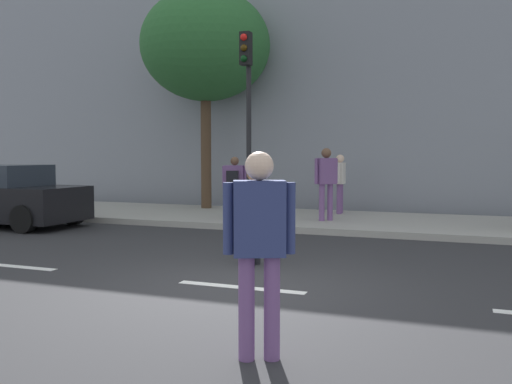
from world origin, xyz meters
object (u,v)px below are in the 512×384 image
object	(u,v)px
street_tree	(205,46)
pedestrian_in_dark_shirt	(259,237)
pedestrian_with_bag	(253,209)
pedestrian_in_light_jacket	(234,182)
pedestrian_near_pole	(340,179)
pedestrian_with_backpack	(326,177)
parked_car_dark	(2,196)
traffic_light	(247,97)

from	to	relation	value
street_tree	pedestrian_in_dark_shirt	size ratio (longest dim) A/B	3.60
pedestrian_with_bag	pedestrian_in_light_jacket	size ratio (longest dim) A/B	1.00
pedestrian_near_pole	pedestrian_with_backpack	size ratio (longest dim) A/B	0.91
parked_car_dark	pedestrian_in_dark_shirt	bearing A→B (deg)	-33.86
traffic_light	pedestrian_with_backpack	bearing A→B (deg)	36.74
street_tree	pedestrian_in_light_jacket	xyz separation A→B (m)	(1.92, -2.34, -3.91)
street_tree	pedestrian_with_bag	world-z (taller)	street_tree
street_tree	pedestrian_near_pole	size ratio (longest dim) A/B	4.01
traffic_light	street_tree	xyz separation A→B (m)	(-2.52, 3.00, 1.87)
pedestrian_in_light_jacket	pedestrian_with_backpack	xyz separation A→B (m)	(2.20, 0.53, 0.14)
traffic_light	pedestrian_in_dark_shirt	distance (m)	8.42
pedestrian_with_bag	pedestrian_near_pole	bearing A→B (deg)	90.15
street_tree	pedestrian_with_backpack	world-z (taller)	street_tree
pedestrian_with_bag	pedestrian_in_dark_shirt	bearing A→B (deg)	-68.40
pedestrian_with_backpack	parked_car_dark	world-z (taller)	pedestrian_with_backpack
pedestrian_near_pole	pedestrian_in_light_jacket	distance (m)	3.14
pedestrian_in_dark_shirt	pedestrian_with_backpack	size ratio (longest dim) A/B	1.01
pedestrian_near_pole	pedestrian_with_backpack	xyz separation A→B (m)	(0.01, -1.71, 0.12)
pedestrian_in_dark_shirt	pedestrian_near_pole	world-z (taller)	pedestrian_in_dark_shirt
pedestrian_in_dark_shirt	pedestrian_with_backpack	bearing A→B (deg)	99.69
pedestrian_in_dark_shirt	traffic_light	bearing A→B (deg)	112.25
traffic_light	pedestrian_with_backpack	size ratio (longest dim) A/B	2.49
pedestrian_in_light_jacket	parked_car_dark	xyz separation A→B (m)	(-5.37, -2.14, -0.35)
pedestrian_in_dark_shirt	pedestrian_with_bag	bearing A→B (deg)	111.60
street_tree	parked_car_dark	bearing A→B (deg)	-127.64
traffic_light	pedestrian_near_pole	size ratio (longest dim) A/B	2.73
street_tree	pedestrian_in_dark_shirt	xyz separation A→B (m)	(5.61, -10.56, -3.92)
street_tree	pedestrian_with_bag	distance (m)	8.96
pedestrian_with_bag	pedestrian_near_pole	xyz separation A→B (m)	(-0.02, 6.72, 0.19)
parked_car_dark	traffic_light	bearing A→B (deg)	13.86
traffic_light	pedestrian_in_light_jacket	bearing A→B (deg)	132.33
pedestrian_in_light_jacket	pedestrian_with_backpack	size ratio (longest dim) A/B	0.88
pedestrian_in_light_jacket	parked_car_dark	size ratio (longest dim) A/B	0.38
pedestrian_in_dark_shirt	pedestrian_in_light_jacket	bearing A→B (deg)	114.22
traffic_light	pedestrian_in_light_jacket	world-z (taller)	traffic_light
street_tree	pedestrian_with_bag	xyz separation A→B (m)	(4.13, -6.82, -4.08)
pedestrian_in_light_jacket	street_tree	bearing A→B (deg)	129.31
traffic_light	parked_car_dark	distance (m)	6.60
pedestrian_with_bag	pedestrian_in_light_jacket	distance (m)	5.00
traffic_light	pedestrian_near_pole	world-z (taller)	traffic_light
pedestrian_with_bag	parked_car_dark	bearing A→B (deg)	162.86
pedestrian_with_bag	pedestrian_with_backpack	distance (m)	5.02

